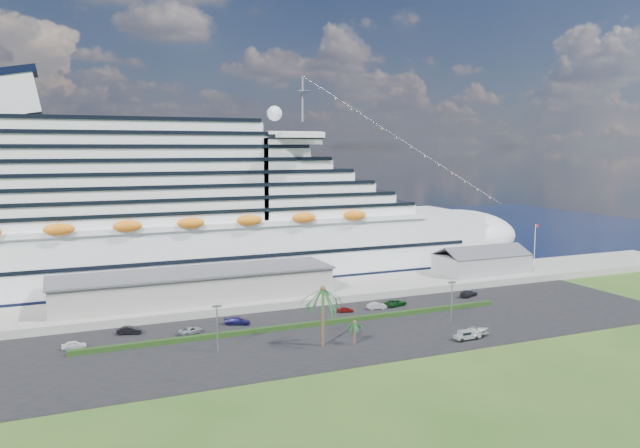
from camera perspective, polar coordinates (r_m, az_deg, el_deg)
name	(u,v)px	position (r m, az deg, el deg)	size (l,w,h in m)	color
ground	(383,346)	(113.48, 5.81, -11.04)	(420.00, 420.00, 0.00)	#264D19
asphalt_lot	(356,329)	(122.75, 3.30, -9.58)	(140.00, 38.00, 0.12)	black
wharf	(301,293)	(148.16, -1.73, -6.32)	(240.00, 20.00, 1.80)	gray
water	(212,243)	(232.96, -9.85, -1.73)	(420.00, 160.00, 0.02)	black
cruise_ship	(188,220)	(162.28, -11.98, 0.36)	(191.00, 38.00, 54.00)	silver
terminal_building	(195,285)	(140.30, -11.33, -5.50)	(61.00, 15.00, 6.30)	gray
port_shed	(482,262)	(172.90, 14.55, -3.43)	(24.00, 12.31, 7.37)	gray
flagpole	(535,244)	(183.76, 19.05, -1.75)	(1.08, 0.16, 12.00)	silver
hedge	(308,325)	(123.82, -1.11, -9.18)	(88.00, 1.10, 0.90)	black
lamp_post_left	(217,323)	(109.28, -9.39, -8.89)	(1.60, 0.35, 8.27)	gray
lamp_post_right	(452,296)	(128.85, 11.96, -6.49)	(1.60, 0.35, 8.27)	gray
palm_tall	(323,296)	(110.15, 0.27, -6.59)	(8.82, 8.82, 11.13)	#47301E
palm_short	(355,325)	(112.51, 3.18, -9.22)	(3.53, 3.53, 4.56)	#47301E
parked_car_0	(74,345)	(118.90, -21.57, -10.25)	(1.67, 4.16, 1.42)	white
parked_car_1	(129,330)	(124.39, -17.03, -9.28)	(1.58, 4.53, 1.49)	black
parked_car_2	(191,330)	(121.76, -11.70, -9.50)	(2.21, 4.80, 1.33)	#92969A
parked_car_3	(237,321)	(126.31, -7.57, -8.78)	(2.06, 5.08, 1.47)	#161549
parked_car_4	(345,309)	(134.33, 2.31, -7.81)	(1.44, 3.58, 1.22)	maroon
parked_car_5	(377,306)	(137.27, 5.21, -7.46)	(1.51, 4.34, 1.43)	#A0A2A7
parked_car_6	(396,303)	(140.33, 6.95, -7.15)	(2.47, 5.35, 1.49)	#0E3A13
parked_car_7	(469,293)	(151.92, 13.43, -6.18)	(2.21, 5.43, 1.58)	black
pickup_truck	(467,335)	(118.69, 13.26, -9.84)	(4.95, 1.98, 1.75)	black
boat_trailer	(476,331)	(120.79, 14.10, -9.44)	(6.37, 4.16, 1.83)	gray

